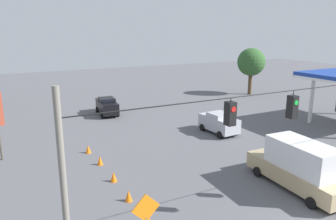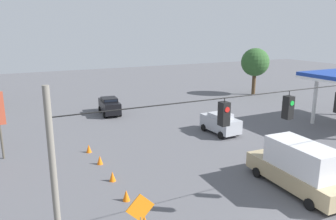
# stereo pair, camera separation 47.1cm
# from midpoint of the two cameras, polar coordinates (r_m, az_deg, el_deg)

# --- Properties ---
(overhead_signal_span) EXTENTS (21.88, 0.38, 7.80)m
(overhead_signal_span) POSITION_cam_midpoint_polar(r_m,az_deg,el_deg) (15.82, 23.52, -3.43)
(overhead_signal_span) COLOR slate
(overhead_signal_span) RESTS_ON ground_plane
(sedan_black_withflow_deep) EXTENTS (2.28, 4.46, 1.89)m
(sedan_black_withflow_deep) POSITION_cam_midpoint_polar(r_m,az_deg,el_deg) (37.14, -10.94, 0.72)
(sedan_black_withflow_deep) COLOR black
(sedan_black_withflow_deep) RESTS_ON ground_plane
(sedan_silver_oncoming_far) EXTENTS (2.15, 4.04, 1.90)m
(sedan_silver_oncoming_far) POSITION_cam_midpoint_polar(r_m,az_deg,el_deg) (30.27, 8.40, -2.18)
(sedan_silver_oncoming_far) COLOR #A8AAB2
(sedan_silver_oncoming_far) RESTS_ON ground_plane
(box_truck_tan_crossing_near) EXTENTS (2.63, 6.77, 2.94)m
(box_truck_tan_crossing_near) POSITION_cam_midpoint_polar(r_m,az_deg,el_deg) (20.99, 21.29, -9.06)
(box_truck_tan_crossing_near) COLOR tan
(box_truck_tan_crossing_near) RESTS_ON ground_plane
(traffic_cone_second) EXTENTS (0.41, 0.41, 0.64)m
(traffic_cone_second) POSITION_cam_midpoint_polar(r_m,az_deg,el_deg) (18.89, -7.62, -14.59)
(traffic_cone_second) COLOR orange
(traffic_cone_second) RESTS_ON ground_plane
(traffic_cone_third) EXTENTS (0.41, 0.41, 0.64)m
(traffic_cone_third) POSITION_cam_midpoint_polar(r_m,az_deg,el_deg) (21.19, -10.10, -11.38)
(traffic_cone_third) COLOR orange
(traffic_cone_third) RESTS_ON ground_plane
(traffic_cone_fourth) EXTENTS (0.41, 0.41, 0.64)m
(traffic_cone_fourth) POSITION_cam_midpoint_polar(r_m,az_deg,el_deg) (23.80, -12.32, -8.59)
(traffic_cone_fourth) COLOR orange
(traffic_cone_fourth) RESTS_ON ground_plane
(traffic_cone_fifth) EXTENTS (0.41, 0.41, 0.64)m
(traffic_cone_fifth) POSITION_cam_midpoint_polar(r_m,az_deg,el_deg) (26.16, -14.23, -6.61)
(traffic_cone_fifth) COLOR orange
(traffic_cone_fifth) RESTS_ON ground_plane
(work_zone_sign) EXTENTS (1.27, 0.06, 2.84)m
(work_zone_sign) POSITION_cam_midpoint_polar(r_m,az_deg,el_deg) (14.07, -4.88, -17.43)
(work_zone_sign) COLOR slate
(work_zone_sign) RESTS_ON ground_plane
(tree_horizon_left) EXTENTS (3.98, 3.98, 6.71)m
(tree_horizon_left) POSITION_cam_midpoint_polar(r_m,az_deg,el_deg) (48.90, 14.03, 8.06)
(tree_horizon_left) COLOR #4C3823
(tree_horizon_left) RESTS_ON ground_plane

